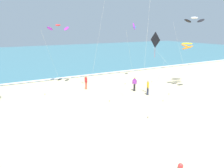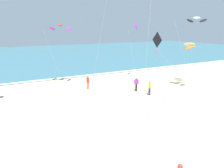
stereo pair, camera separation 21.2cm
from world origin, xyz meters
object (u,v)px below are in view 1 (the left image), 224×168
Objects in this scene: beach_ball at (181,166)px; bystander_purple_top at (134,84)px; kite_diamond_charcoal_close at (155,41)px; bystander_red_top at (86,82)px; kite_arc_ivory_distant at (194,20)px; bystander_yellow_top at (148,88)px; kite_arc_golden_far at (187,46)px; kite_delta_violet_near at (134,26)px; kite_arc_scarlet_outer at (58,28)px.

bystander_purple_top is at bearing 62.35° from beach_ball.
bystander_red_top is (-4.50, 6.56, -4.90)m from kite_diamond_charcoal_close.
bystander_purple_top is (-0.18, 3.02, -4.90)m from kite_diamond_charcoal_close.
kite_arc_ivory_distant is 5.10× the size of bystander_yellow_top.
kite_delta_violet_near is at bearing 116.69° from kite_arc_golden_far.
kite_arc_scarlet_outer reaches higher than kite_diamond_charcoal_close.
kite_delta_violet_near is 9.22m from kite_arc_ivory_distant.
kite_arc_scarlet_outer is at bearing 174.54° from kite_delta_violet_near.
bystander_red_top is at bearing 80.41° from beach_ball.
bystander_purple_top is (6.04, -7.24, -6.15)m from kite_arc_scarlet_outer.
bystander_purple_top is (4.31, -3.54, 0.00)m from bystander_red_top.
kite_diamond_charcoal_close is 4.99m from bystander_yellow_top.
kite_arc_golden_far is 3.23× the size of bystander_yellow_top.
bystander_red_top is at bearing 124.42° from kite_diamond_charcoal_close.
bystander_yellow_top is 5.68× the size of beach_ball.
kite_arc_ivory_distant is 5.10× the size of bystander_purple_top.
bystander_red_top is 17.64m from beach_ball.
bystander_purple_top is 1.00× the size of bystander_yellow_top.
kite_delta_violet_near reaches higher than bystander_purple_top.
beach_ball is (-2.94, -17.38, -0.67)m from bystander_red_top.
bystander_purple_top is (-5.66, 2.87, -6.97)m from kite_arc_ivory_distant.
bystander_red_top is (-12.01, 3.81, -3.95)m from kite_arc_golden_far.
beach_ball is at bearing -122.39° from bystander_yellow_top.
kite_arc_ivory_distant reaches higher than bystander_yellow_top.
bystander_purple_top is at bearing 93.44° from kite_diamond_charcoal_close.
kite_delta_violet_near reaches higher than bystander_yellow_top.
beach_ball is at bearing -99.59° from bystander_red_top.
kite_delta_violet_near is at bearing 59.84° from beach_ball.
bystander_purple_top is at bearing -39.35° from bystander_red_top.
bystander_red_top is 7.21m from bystander_yellow_top.
kite_delta_violet_near is 11.24m from bystander_yellow_top.
bystander_purple_top is at bearing -125.28° from kite_delta_violet_near.
kite_arc_scarlet_outer is at bearing 86.71° from beach_ball.
bystander_purple_top is 2.10m from bystander_yellow_top.
kite_delta_violet_near reaches higher than bystander_red_top.
kite_arc_scarlet_outer is (-13.73, 7.52, 2.20)m from kite_arc_golden_far.
kite_diamond_charcoal_close is at bearing -86.56° from bystander_purple_top.
kite_arc_ivory_distant is 13.75m from bystander_red_top.
kite_arc_ivory_distant reaches higher than bystander_purple_top.
kite_delta_violet_near reaches higher than beach_ball.
kite_arc_golden_far reaches higher than bystander_purple_top.
kite_arc_golden_far is at bearing 51.91° from kite_arc_ivory_distant.
bystander_red_top is 1.00× the size of bystander_purple_top.
kite_diamond_charcoal_close is at bearing -114.56° from kite_delta_violet_near.
bystander_red_top is at bearing 147.29° from kite_arc_ivory_distant.
kite_delta_violet_near is at bearing 65.44° from kite_diamond_charcoal_close.
bystander_purple_top is 5.68× the size of beach_ball.
bystander_red_top is (-9.97, 6.41, -6.97)m from kite_arc_ivory_distant.
kite_arc_golden_far is 4.47m from kite_arc_ivory_distant.
kite_diamond_charcoal_close is 9.34m from bystander_red_top.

